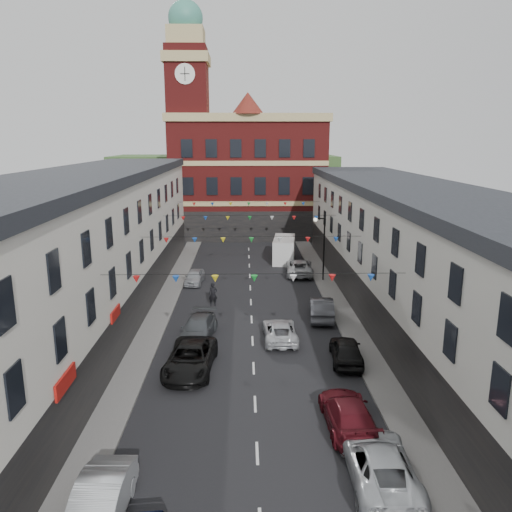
{
  "coord_description": "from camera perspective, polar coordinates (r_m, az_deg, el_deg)",
  "views": [
    {
      "loc": [
        -0.48,
        -30.54,
        12.9
      ],
      "look_at": [
        0.45,
        9.22,
        3.57
      ],
      "focal_mm": 35.0,
      "sensor_mm": 36.0,
      "label": 1
    }
  ],
  "objects": [
    {
      "name": "civic_building",
      "position": [
        68.65,
        -0.94,
        9.23
      ],
      "size": [
        20.6,
        13.3,
        18.5
      ],
      "color": "maroon",
      "rests_on": "ground"
    },
    {
      "name": "car_left_d",
      "position": [
        33.43,
        -6.67,
        -8.25
      ],
      "size": [
        2.63,
        5.17,
        1.44
      ],
      "primitive_type": "imported",
      "rotation": [
        0.0,
        0.0,
        -0.13
      ],
      "color": "#464A4E",
      "rests_on": "ground"
    },
    {
      "name": "car_right_e",
      "position": [
        37.21,
        7.46,
        -5.91
      ],
      "size": [
        2.13,
        4.91,
        1.57
      ],
      "primitive_type": "imported",
      "rotation": [
        0.0,
        0.0,
        3.04
      ],
      "color": "#414247",
      "rests_on": "ground"
    },
    {
      "name": "car_right_d",
      "position": [
        30.43,
        10.29,
        -10.57
      ],
      "size": [
        2.09,
        4.46,
        1.48
      ],
      "primitive_type": "imported",
      "rotation": [
        0.0,
        0.0,
        3.06
      ],
      "color": "black",
      "rests_on": "ground"
    },
    {
      "name": "car_right_c",
      "position": [
        24.14,
        10.47,
        -17.29
      ],
      "size": [
        2.21,
        5.15,
        1.48
      ],
      "primitive_type": "imported",
      "rotation": [
        0.0,
        0.0,
        3.17
      ],
      "color": "#5A121A",
      "rests_on": "ground"
    },
    {
      "name": "white_van",
      "position": [
        54.07,
        3.24,
        0.75
      ],
      "size": [
        2.86,
        5.91,
        2.52
      ],
      "primitive_type": "cube",
      "rotation": [
        0.0,
        0.0,
        -0.12
      ],
      "color": "silver",
      "rests_on": "ground"
    },
    {
      "name": "car_right_f",
      "position": [
        48.74,
        4.97,
        -1.28
      ],
      "size": [
        2.86,
        5.55,
        1.5
      ],
      "primitive_type": "imported",
      "rotation": [
        0.0,
        0.0,
        3.07
      ],
      "color": "#A7A9AB",
      "rests_on": "ground"
    },
    {
      "name": "car_left_e",
      "position": [
        45.95,
        -7.04,
        -2.36
      ],
      "size": [
        1.81,
        3.89,
        1.29
      ],
      "primitive_type": "imported",
      "rotation": [
        0.0,
        0.0,
        -0.08
      ],
      "color": "#9FA3A8",
      "rests_on": "ground"
    },
    {
      "name": "pavement_left",
      "position": [
        35.56,
        -11.76,
        -8.23
      ],
      "size": [
        1.8,
        64.0,
        0.15
      ],
      "primitive_type": "cube",
      "color": "#605E5B",
      "rests_on": "ground"
    },
    {
      "name": "distant_hill",
      "position": [
        92.94,
        -3.54,
        8.31
      ],
      "size": [
        40.0,
        14.0,
        10.0
      ],
      "primitive_type": "cube",
      "color": "#2D4F24",
      "rests_on": "ground"
    },
    {
      "name": "terrace_right",
      "position": [
        34.78,
        19.35,
        -0.94
      ],
      "size": [
        8.4,
        56.0,
        9.7
      ],
      "color": "#BBB9AF",
      "rests_on": "ground"
    },
    {
      "name": "car_left_b",
      "position": [
        19.71,
        -17.53,
        -25.47
      ],
      "size": [
        1.77,
        4.74,
        1.55
      ],
      "primitive_type": "imported",
      "rotation": [
        0.0,
        0.0,
        -0.03
      ],
      "color": "#B8BCC1",
      "rests_on": "ground"
    },
    {
      "name": "moving_car",
      "position": [
        33.11,
        2.74,
        -8.54
      ],
      "size": [
        2.18,
        4.64,
        1.28
      ],
      "primitive_type": "imported",
      "rotation": [
        0.0,
        0.0,
        3.15
      ],
      "color": "silver",
      "rests_on": "ground"
    },
    {
      "name": "terrace_left",
      "position": [
        34.34,
        -20.51,
        -0.35
      ],
      "size": [
        8.4,
        56.0,
        10.7
      ],
      "color": "silver",
      "rests_on": "ground"
    },
    {
      "name": "car_right_b",
      "position": [
        21.32,
        13.94,
        -22.01
      ],
      "size": [
        2.58,
        5.38,
        1.48
      ],
      "primitive_type": "imported",
      "rotation": [
        0.0,
        0.0,
        3.12
      ],
      "color": "#ADB1B6",
      "rests_on": "ground"
    },
    {
      "name": "pavement_right",
      "position": [
        35.75,
        10.78,
        -8.06
      ],
      "size": [
        1.8,
        64.0,
        0.15
      ],
      "primitive_type": "cube",
      "color": "#605E5B",
      "rests_on": "ground"
    },
    {
      "name": "ground",
      "position": [
        33.16,
        -0.41,
        -9.69
      ],
      "size": [
        160.0,
        160.0,
        0.0
      ],
      "primitive_type": "plane",
      "color": "black",
      "rests_on": "ground"
    },
    {
      "name": "clock_tower",
      "position": [
        65.94,
        -7.71,
        14.86
      ],
      "size": [
        5.6,
        5.6,
        30.0
      ],
      "color": "maroon",
      "rests_on": "ground"
    },
    {
      "name": "pedestrian",
      "position": [
        39.65,
        -4.93,
        -4.4
      ],
      "size": [
        0.74,
        0.54,
        1.88
      ],
      "primitive_type": "imported",
      "rotation": [
        0.0,
        0.0,
        0.13
      ],
      "color": "black",
      "rests_on": "ground"
    },
    {
      "name": "street_lamp",
      "position": [
        45.98,
        7.49,
        1.81
      ],
      "size": [
        1.1,
        0.36,
        6.0
      ],
      "color": "black",
      "rests_on": "ground"
    },
    {
      "name": "car_left_c",
      "position": [
        29.12,
        -7.51,
        -11.53
      ],
      "size": [
        2.96,
        5.73,
        1.54
      ],
      "primitive_type": "imported",
      "rotation": [
        0.0,
        0.0,
        -0.07
      ],
      "color": "black",
      "rests_on": "ground"
    }
  ]
}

